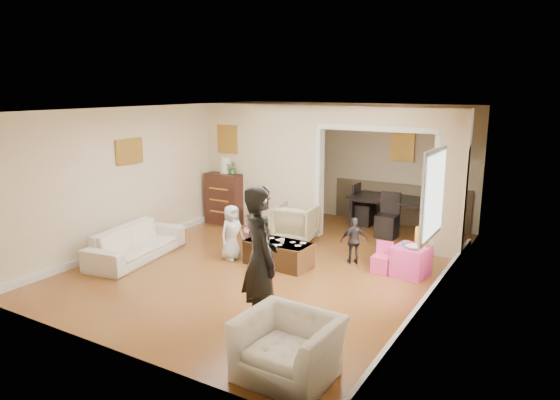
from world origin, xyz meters
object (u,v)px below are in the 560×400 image
Objects in this scene: armchair_front at (288,348)px; child_kneel_a at (232,233)px; sofa at (136,243)px; table_lamp at (225,165)px; play_table at (411,261)px; adult_person at (260,260)px; coffee_table at (278,254)px; cyan_cup at (405,244)px; child_kneel_b at (253,228)px; dining_table at (397,214)px; child_toddler at (354,240)px; armchair_back at (296,223)px; dresser at (226,198)px; coffee_cup at (282,241)px.

child_kneel_a is at bearing 136.52° from armchair_front.
sofa is 5.40× the size of table_lamp.
table_lamp reaches higher than play_table.
adult_person is (-1.06, -2.76, 0.67)m from play_table.
table_lamp is 3.15m from coffee_table.
cyan_cup is (4.34, -1.13, -0.77)m from table_lamp.
child_kneel_a is at bearing -164.87° from cyan_cup.
child_kneel_a is 1.02× the size of child_kneel_b.
cyan_cup is at bearing -153.43° from play_table.
play_table is at bearing -60.96° from child_kneel_a.
play_table is at bearing -13.64° from table_lamp.
child_kneel_b reaches higher than play_table.
child_kneel_a is at bearing 145.05° from child_kneel_b.
dining_table is 2.41× the size of child_toddler.
dining_table is at bearing 22.52° from table_lamp.
child_kneel_a is (1.53, -1.89, -0.81)m from table_lamp.
armchair_front is 1.96× the size of play_table.
armchair_back is at bearing -29.48° from adult_person.
coffee_cup is at bearing -35.75° from dresser.
play_table is 2.79m from child_kneel_b.
armchair_back is 0.97× the size of child_toddler.
adult_person reaches higher than play_table.
dining_table reaches higher than coffee_table.
table_lamp is at bearing 52.58° from child_kneel_a.
child_kneel_b reaches higher than coffee_cup.
dresser is 0.74m from table_lamp.
dresser reaches higher than child_kneel_b.
cyan_cup is 0.10× the size of child_toddler.
play_table is 2.70m from dining_table.
sofa is 3.03m from armchair_back.
coffee_cup is 1.97m from cyan_cup.
child_kneel_b is (0.15, 0.45, -0.01)m from child_kneel_a.
child_kneel_a is at bearing -169.99° from coffee_table.
armchair_back is 1.14m from child_kneel_b.
coffee_cup reaches higher than coffee_table.
coffee_table is at bearing 124.29° from armchair_front.
armchair_front is at bearing -122.98° from sofa.
cyan_cup is 0.08× the size of child_kneel_b.
child_kneel_b is at bearing -173.35° from cyan_cup.
coffee_cup is at bearing -130.14° from child_kneel_b.
table_lamp is at bearing -7.37° from sofa.
play_table is 1.03m from child_toddler.
coffee_cup is 0.11× the size of child_toddler.
sofa reaches higher than play_table.
table_lamp reaches higher than dresser.
dining_table reaches higher than armchair_front.
dresser is 4.49m from cyan_cup.
armchair_front is 3.35m from coffee_table.
cyan_cup is (-0.10, -0.05, 0.28)m from play_table.
child_kneel_a is at bearing -164.45° from play_table.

